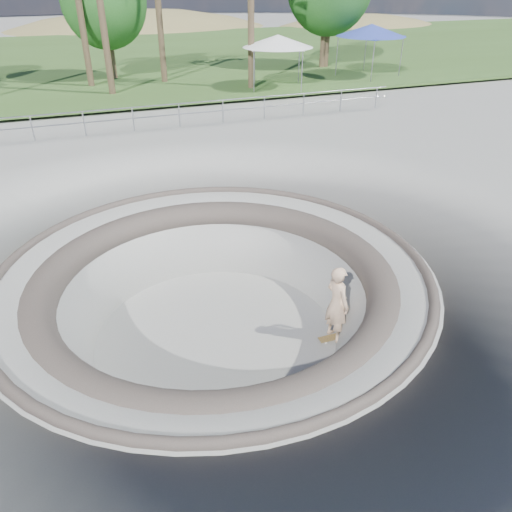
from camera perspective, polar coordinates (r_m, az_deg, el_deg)
ground at (r=11.82m, az=-4.89°, el=-1.61°), size 180.00×180.00×0.00m
skate_bowl at (r=12.86m, az=-4.54°, el=-8.59°), size 14.00×14.00×4.10m
grass_strip at (r=44.25m, az=-18.26°, el=20.68°), size 180.00×36.00×0.12m
distant_hills at (r=68.52m, az=-15.63°, el=17.61°), size 103.20×45.00×28.60m
safety_railing at (r=22.59m, az=-13.87°, el=14.96°), size 25.00×0.06×1.03m
skateboard at (r=12.80m, az=8.87°, el=-9.15°), size 0.79×0.23×0.08m
skater at (r=12.19m, az=9.24°, el=-5.40°), size 0.60×0.80×2.01m
canopy_white at (r=30.34m, az=2.51°, el=23.31°), size 5.23×5.23×2.83m
canopy_blue at (r=34.81m, az=13.06°, el=23.82°), size 5.71×5.71×3.07m
bushy_tree_mid at (r=34.30m, az=-17.00°, el=26.12°), size 5.01×4.56×7.23m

